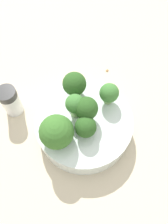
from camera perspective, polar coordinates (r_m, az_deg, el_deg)
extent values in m
plane|color=beige|center=(0.45, 0.00, -4.59)|extent=(3.00, 3.00, 0.00)
cylinder|color=silver|center=(0.43, 0.00, -3.34)|extent=(0.19, 0.19, 0.05)
cylinder|color=#84AD66|center=(0.40, 0.88, -0.73)|extent=(0.02, 0.02, 0.03)
sphere|color=#28511E|center=(0.38, 0.92, 0.71)|extent=(0.04, 0.04, 0.04)
cylinder|color=#84AD66|center=(0.42, 6.35, 3.66)|extent=(0.02, 0.02, 0.02)
sphere|color=#3D7533|center=(0.41, 6.60, 4.99)|extent=(0.04, 0.04, 0.04)
cylinder|color=#8EB770|center=(0.39, -6.84, -6.33)|extent=(0.02, 0.02, 0.02)
sphere|color=#386B28|center=(0.37, -7.17, -5.18)|extent=(0.06, 0.06, 0.06)
cylinder|color=#84AD66|center=(0.39, 0.39, -4.86)|extent=(0.02, 0.02, 0.02)
sphere|color=#28511E|center=(0.38, 0.41, -3.92)|extent=(0.04, 0.04, 0.04)
cylinder|color=#8EB770|center=(0.43, -2.42, 5.83)|extent=(0.02, 0.02, 0.02)
sphere|color=#28511E|center=(0.41, -2.52, 7.37)|extent=(0.05, 0.05, 0.05)
cylinder|color=#8EB770|center=(0.40, -2.40, 0.53)|extent=(0.03, 0.03, 0.03)
sphere|color=#3D7533|center=(0.38, -2.52, 2.04)|extent=(0.04, 0.04, 0.04)
cylinder|color=silver|center=(0.47, -18.36, 2.21)|extent=(0.04, 0.04, 0.05)
cylinder|color=#2D2D2D|center=(0.44, -19.63, 4.46)|extent=(0.04, 0.04, 0.02)
cube|color=olive|center=(0.53, 6.08, 10.83)|extent=(0.00, 0.01, 0.01)
cube|color=olive|center=(0.50, 7.21, 6.28)|extent=(0.01, 0.01, 0.01)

